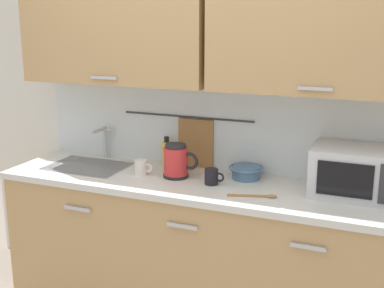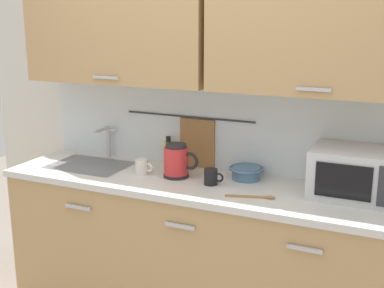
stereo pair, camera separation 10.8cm
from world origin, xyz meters
The scene contains 10 objects.
counter_unit centered at (-0.01, 0.30, 0.46)m, with size 2.53×0.64×0.90m.
back_wall_assembly centered at (0.00, 0.53, 1.52)m, with size 3.70×0.41×2.50m.
sink_faucet centered at (-0.83, 0.53, 1.04)m, with size 0.09×0.17×0.22m.
microwave centered at (0.85, 0.41, 1.04)m, with size 0.46×0.35×0.27m.
electric_kettle centered at (-0.19, 0.33, 1.00)m, with size 0.23×0.16×0.21m.
dish_soap_bottle centered at (-0.35, 0.54, 0.99)m, with size 0.06×0.06×0.20m.
mug_near_sink centered at (-0.41, 0.29, 0.95)m, with size 0.12×0.08×0.09m.
mixing_bowl centered at (0.22, 0.46, 0.94)m, with size 0.21×0.21×0.08m.
mug_by_kettle centered at (0.06, 0.28, 0.95)m, with size 0.12×0.08×0.09m.
wooden_spoon centered at (0.38, 0.17, 0.91)m, with size 0.27×0.11×0.01m.
Camera 1 is at (1.04, -2.39, 1.86)m, focal length 47.49 mm.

